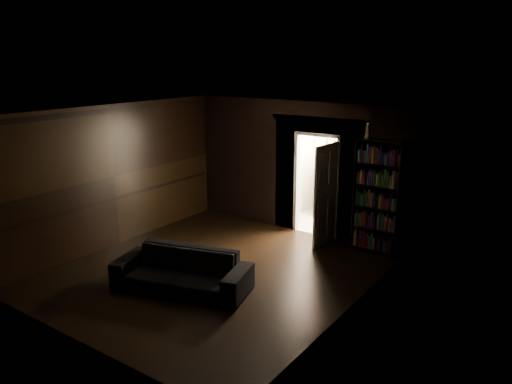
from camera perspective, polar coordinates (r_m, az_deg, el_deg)
ground at (r=8.93m, az=-4.74°, el=-9.10°), size 5.50×5.50×0.00m
room_walls at (r=9.22m, az=-0.77°, el=2.75°), size 5.02×5.61×2.84m
kitchen_alcove at (r=11.43m, az=9.57°, el=2.57°), size 2.20×1.80×2.60m
sofa at (r=8.22m, az=-8.50°, el=-8.21°), size 2.39×1.52×0.85m
bookshelf at (r=9.74m, az=13.73°, el=-0.54°), size 0.90×0.33×2.20m
refrigerator at (r=11.82m, az=9.02°, el=1.09°), size 0.85×0.80×1.65m
door at (r=9.92m, az=7.96°, el=-0.41°), size 0.08×0.85×2.05m
figurine at (r=9.50m, az=12.63°, el=6.86°), size 0.11×0.11×0.30m
bottles at (r=11.57m, az=9.02°, el=5.70°), size 0.72×0.09×0.29m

